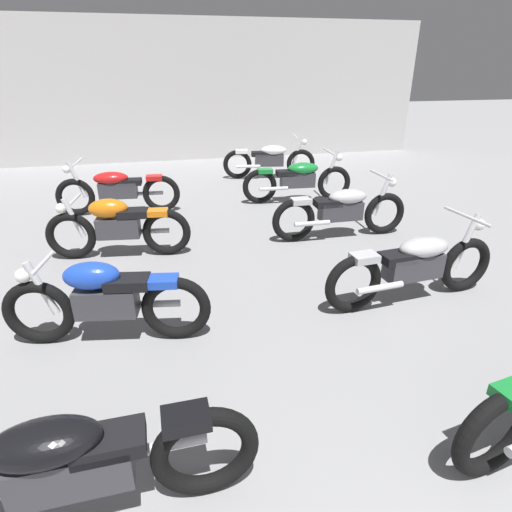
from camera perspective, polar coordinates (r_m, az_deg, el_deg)
name	(u,v)px	position (r m, az deg, el deg)	size (l,w,h in m)	color
back_wall	(188,92)	(12.34, -9.16, 21.10)	(13.27, 0.24, 3.60)	#BCBAB7
motorcycle_left_row_1	(69,466)	(2.83, -24.00, -24.50)	(2.17, 0.68, 0.97)	black
motorcycle_left_row_2	(105,299)	(4.27, -19.72, -5.53)	(1.96, 0.54, 0.88)	black
motorcycle_left_row_3	(117,226)	(6.12, -18.25, 3.90)	(1.97, 0.49, 0.88)	black
motorcycle_left_row_4	(117,189)	(8.01, -18.26, 8.60)	(2.17, 0.68, 0.97)	black
motorcycle_right_row_2	(415,265)	(5.02, 20.68, -1.10)	(2.17, 0.68, 0.97)	black
motorcycle_right_row_3	(341,210)	(6.63, 11.50, 6.16)	(2.17, 0.68, 0.97)	black
motorcycle_right_row_4	(298,179)	(8.36, 5.75, 10.35)	(2.17, 0.68, 0.97)	black
motorcycle_right_row_5	(270,159)	(10.15, 1.88, 12.99)	(2.16, 0.68, 0.97)	black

